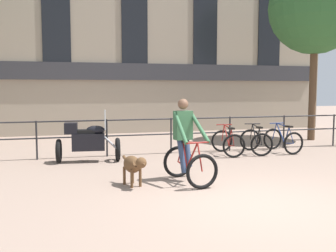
# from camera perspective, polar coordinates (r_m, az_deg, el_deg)

# --- Properties ---
(ground_plane) EXTENTS (60.00, 60.00, 0.00)m
(ground_plane) POSITION_cam_1_polar(r_m,az_deg,el_deg) (6.87, 12.86, -10.83)
(ground_plane) COLOR gray
(canal_railing) EXTENTS (15.05, 0.05, 1.05)m
(canal_railing) POSITION_cam_1_polar(r_m,az_deg,el_deg) (11.50, 0.45, -0.51)
(canal_railing) COLOR #232326
(canal_railing) RESTS_ON ground_plane
(building_facade) EXTENTS (18.00, 0.72, 10.55)m
(building_facade) POSITION_cam_1_polar(r_m,az_deg,el_deg) (17.39, -5.11, 16.57)
(building_facade) COLOR gray
(building_facade) RESTS_ON ground_plane
(cyclist_with_bike) EXTENTS (0.83, 1.25, 1.70)m
(cyclist_with_bike) POSITION_cam_1_polar(r_m,az_deg,el_deg) (8.05, 2.70, -2.73)
(cyclist_with_bike) COLOR black
(cyclist_with_bike) RESTS_ON ground_plane
(dog) EXTENTS (0.42, 0.91, 0.62)m
(dog) POSITION_cam_1_polar(r_m,az_deg,el_deg) (7.73, -5.00, -5.65)
(dog) COLOR brown
(dog) RESTS_ON ground_plane
(parked_motorcycle) EXTENTS (1.68, 0.78, 1.35)m
(parked_motorcycle) POSITION_cam_1_polar(r_m,az_deg,el_deg) (10.39, -11.55, -2.08)
(parked_motorcycle) COLOR black
(parked_motorcycle) RESTS_ON ground_plane
(parked_bicycle_near_lamp) EXTENTS (0.76, 1.16, 0.86)m
(parked_bicycle_near_lamp) POSITION_cam_1_polar(r_m,az_deg,el_deg) (11.45, 8.67, -2.36)
(parked_bicycle_near_lamp) COLOR black
(parked_bicycle_near_lamp) RESTS_ON ground_plane
(parked_bicycle_mid_left) EXTENTS (0.84, 1.21, 0.86)m
(parked_bicycle_mid_left) POSITION_cam_1_polar(r_m,az_deg,el_deg) (11.85, 12.63, -2.17)
(parked_bicycle_mid_left) COLOR black
(parked_bicycle_mid_left) RESTS_ON ground_plane
(parked_bicycle_mid_right) EXTENTS (0.72, 1.14, 0.86)m
(parked_bicycle_mid_right) POSITION_cam_1_polar(r_m,az_deg,el_deg) (12.30, 16.32, -1.98)
(parked_bicycle_mid_right) COLOR black
(parked_bicycle_mid_right) RESTS_ON ground_plane
(tree_canalside_right) EXTENTS (3.34, 3.34, 6.48)m
(tree_canalside_right) POSITION_cam_1_polar(r_m,az_deg,el_deg) (15.67, 20.63, 15.75)
(tree_canalside_right) COLOR brown
(tree_canalside_right) RESTS_ON ground_plane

